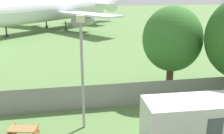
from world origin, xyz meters
name	(u,v)px	position (x,y,z in m)	size (l,w,h in m)	color
perimeter_fence	(90,97)	(0.00, 11.40, 0.86)	(56.07, 0.07, 1.71)	gray
airplane	(51,9)	(-3.90, 48.25, 4.14)	(32.09, 31.11, 13.63)	silver
portable_cabin	(190,122)	(4.86, 6.31, 1.23)	(5.03, 2.40, 2.45)	silver
picnic_bench_open_grass	(23,133)	(-3.98, 8.04, 0.47)	(1.79, 1.71, 0.76)	olive
tree_left_of_cabin	(172,39)	(6.76, 13.77, 4.21)	(4.63, 4.63, 6.78)	#4C3823
light_mast	(82,61)	(-0.59, 8.92, 4.14)	(0.44, 0.44, 6.63)	#99999E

